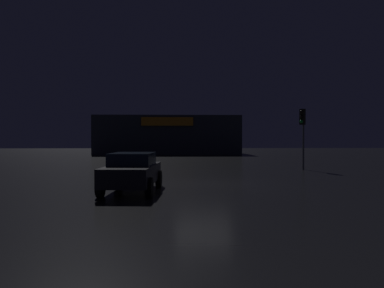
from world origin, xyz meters
name	(u,v)px	position (x,y,z in m)	size (l,w,h in m)	color
ground_plane	(203,184)	(0.00, 0.00, 0.00)	(120.00, 120.00, 0.00)	black
store_building	(168,135)	(-2.09, 33.38, 2.43)	(18.18, 7.47, 4.84)	#33383D
traffic_signal_opposite	(303,125)	(7.02, 7.53, 2.92)	(0.42, 0.42, 3.93)	#595B60
car_near	(132,171)	(-2.91, -2.42, 0.80)	(2.19, 4.47, 1.49)	black
bollard_kerb_b	(143,161)	(-3.41, 9.62, 0.46)	(0.10, 0.10, 0.92)	gold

